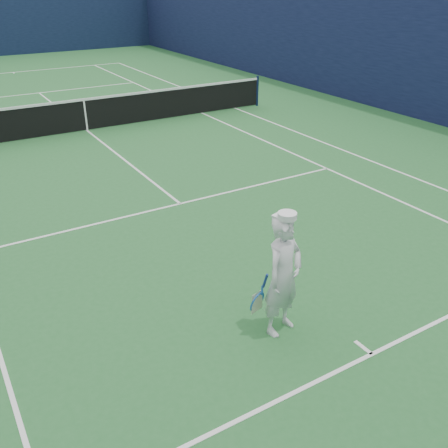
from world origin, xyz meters
name	(u,v)px	position (x,y,z in m)	size (l,w,h in m)	color
ground	(87,131)	(0.00, 0.00, 0.00)	(80.00, 80.00, 0.00)	#25632E
court_markings	(87,131)	(0.00, 0.00, 0.00)	(11.03, 23.83, 0.01)	white
windscreen_fence	(79,64)	(0.00, 0.00, 2.00)	(20.12, 36.12, 4.00)	#0E1835
tennis_net	(85,113)	(0.00, 0.00, 0.55)	(12.88, 0.09, 1.07)	#141E4C
tennis_player	(283,276)	(-0.70, -10.85, 0.87)	(0.83, 0.56, 1.78)	silver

